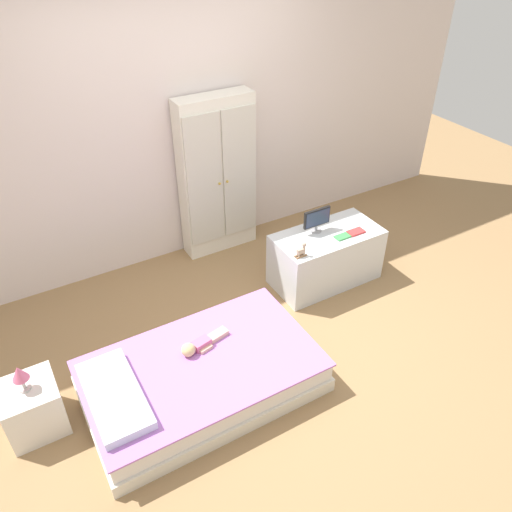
% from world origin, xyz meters
% --- Properties ---
extents(ground_plane, '(10.00, 10.00, 0.02)m').
position_xyz_m(ground_plane, '(0.00, 0.00, -0.01)').
color(ground_plane, '#99754C').
extents(back_wall, '(6.40, 0.05, 2.70)m').
position_xyz_m(back_wall, '(0.00, 1.57, 1.35)').
color(back_wall, silver).
rests_on(back_wall, ground_plane).
extents(bed, '(1.62, 0.98, 0.27)m').
position_xyz_m(bed, '(-0.64, -0.16, 0.13)').
color(bed, silver).
rests_on(bed, ground_plane).
extents(pillow, '(0.32, 0.70, 0.07)m').
position_xyz_m(pillow, '(-1.25, -0.16, 0.30)').
color(pillow, silver).
rests_on(pillow, bed).
extents(doll, '(0.39, 0.16, 0.10)m').
position_xyz_m(doll, '(-0.61, -0.03, 0.31)').
color(doll, '#D6668E').
rests_on(doll, bed).
extents(nightstand, '(0.35, 0.35, 0.37)m').
position_xyz_m(nightstand, '(-1.73, 0.11, 0.19)').
color(nightstand, silver).
rests_on(nightstand, ground_plane).
extents(table_lamp, '(0.10, 0.10, 0.20)m').
position_xyz_m(table_lamp, '(-1.73, 0.11, 0.51)').
color(table_lamp, '#B7B2AD').
rests_on(table_lamp, nightstand).
extents(wardrobe, '(0.72, 0.25, 1.53)m').
position_xyz_m(wardrobe, '(0.30, 1.42, 0.77)').
color(wardrobe, white).
rests_on(wardrobe, ground_plane).
extents(tv_stand, '(0.96, 0.49, 0.51)m').
position_xyz_m(tv_stand, '(0.87, 0.43, 0.25)').
color(tv_stand, silver).
rests_on(tv_stand, ground_plane).
extents(tv_monitor, '(0.26, 0.10, 0.22)m').
position_xyz_m(tv_monitor, '(0.80, 0.52, 0.63)').
color(tv_monitor, '#99999E').
rests_on(tv_monitor, tv_stand).
extents(rocking_horse_toy, '(0.10, 0.04, 0.12)m').
position_xyz_m(rocking_horse_toy, '(0.48, 0.27, 0.56)').
color(rocking_horse_toy, '#8E6642').
rests_on(rocking_horse_toy, tv_stand).
extents(book_green, '(0.13, 0.08, 0.01)m').
position_xyz_m(book_green, '(0.95, 0.32, 0.51)').
color(book_green, '#429E51').
rests_on(book_green, tv_stand).
extents(book_red, '(0.15, 0.09, 0.02)m').
position_xyz_m(book_red, '(1.09, 0.32, 0.51)').
color(book_red, '#CC3838').
rests_on(book_red, tv_stand).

